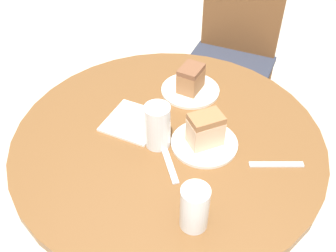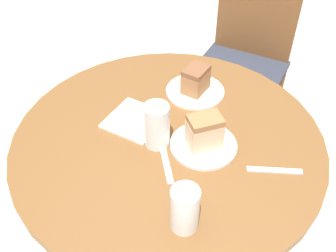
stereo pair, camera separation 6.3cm
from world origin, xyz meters
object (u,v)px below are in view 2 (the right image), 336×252
Objects in this scene: plate_near at (203,146)px; glass_water at (157,127)px; chair at (243,61)px; cake_slice_far at (196,80)px; cake_slice_near at (204,132)px; glass_lemonade at (185,211)px; plate_far at (196,91)px.

glass_water is (-0.13, -0.04, 0.06)m from plate_near.
cake_slice_far is (-0.03, -0.62, 0.29)m from chair.
glass_lemonade is (0.05, -0.27, -0.00)m from cake_slice_near.
plate_near is 0.27m from cake_slice_far.
glass_water reaches higher than cake_slice_far.
chair reaches higher than cake_slice_near.
chair reaches higher than cake_slice_far.
cake_slice_near reaches higher than plate_far.
cake_slice_far is (-0.11, 0.24, 0.05)m from plate_near.
glass_water reaches higher than cake_slice_near.
cake_slice_near is 0.83× the size of glass_water.
plate_near is 0.05m from cake_slice_near.
cake_slice_near is at bearing 90.00° from plate_near.
glass_water is (-0.05, -0.90, 0.30)m from chair.
glass_lemonade is (0.13, -1.13, 0.29)m from chair.
glass_lemonade is 0.91× the size of glass_water.
glass_water is (-0.18, 0.23, 0.01)m from glass_lemonade.
cake_slice_far is at bearing -88.24° from chair.
cake_slice_far is at bearing 104.04° from plate_far.
plate_far is (-0.11, 0.24, 0.00)m from plate_near.
glass_lemonade is (0.16, -0.50, 0.05)m from plate_far.
cake_slice_near is at bearing -64.97° from plate_far.
chair is at bearing 95.51° from cake_slice_near.
plate_far is 1.44× the size of glass_water.
plate_far is at bearing 115.03° from plate_near.
chair is 9.34× the size of cake_slice_far.
chair is 0.90m from plate_near.
glass_lemonade reaches higher than cake_slice_near.
chair is 0.69m from cake_slice_far.
cake_slice_far is (-0.00, 0.00, 0.05)m from plate_far.
plate_near is at bearing -80.18° from chair.
cake_slice_near is (0.11, -0.24, 0.05)m from plate_far.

